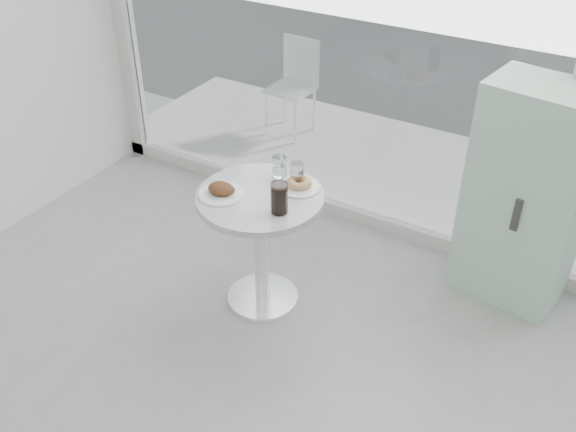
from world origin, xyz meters
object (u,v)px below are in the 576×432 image
Objects in this scene: patio_chair at (295,80)px; mint_cabinet at (526,197)px; water_tumbler_b at (297,174)px; plate_donut at (299,184)px; plate_fritter at (222,191)px; cola_glass at (279,199)px; water_tumbler_a at (279,168)px; main_table at (261,227)px.

mint_cabinet is at bearing -24.70° from patio_chair.
mint_cabinet reaches higher than patio_chair.
patio_chair is 6.42× the size of water_tumbler_b.
water_tumbler_b reaches higher than plate_donut.
patio_chair is at bearing 109.68° from plate_fritter.
water_tumbler_a is at bearing 121.05° from cola_glass.
mint_cabinet reaches higher than plate_fritter.
patio_chair is at bearing 120.23° from water_tumbler_b.
plate_donut is at bearing 96.72° from cola_glass.
cola_glass reaches higher than main_table.
plate_donut is at bearing -45.95° from water_tumbler_b.
mint_cabinet is at bearing 34.74° from main_table.
main_table is 0.56× the size of mint_cabinet.
water_tumbler_a is at bearing 174.72° from water_tumbler_b.
patio_chair is 2.31m from plate_fritter.
main_table is 0.36m from water_tumbler_a.
water_tumbler_a is at bearing 92.41° from main_table.
patio_chair reaches higher than plate_fritter.
water_tumbler_a is at bearing 162.89° from plate_donut.
water_tumbler_b is 0.32m from cola_glass.
plate_donut is 0.06m from water_tumbler_b.
patio_chair reaches higher than main_table.
plate_fritter reaches higher than main_table.
cola_glass is (0.07, -0.31, 0.03)m from water_tumbler_b.
mint_cabinet is 2.52m from patio_chair.
patio_chair is 2.14m from water_tumbler_b.
plate_donut is at bearing -138.75° from mint_cabinet.
water_tumbler_b is (-1.16, -0.66, 0.14)m from mint_cabinet.
main_table is 2.26m from patio_chair.
plate_fritter is 1.04× the size of plate_donut.
patio_chair is 3.39× the size of plate_donut.
patio_chair is 3.26× the size of plate_fritter.
water_tumbler_b is (0.30, 0.32, 0.03)m from plate_fritter.
water_tumbler_b is 0.73× the size of cola_glass.
patio_chair is (-0.95, 2.05, -0.03)m from main_table.
plate_donut is 1.38× the size of cola_glass.
plate_fritter is at bearing -136.61° from mint_cabinet.
mint_cabinet is 1.66× the size of patio_chair.
patio_chair is 2.44m from cola_glass.
water_tumbler_a is at bearing -143.80° from mint_cabinet.
water_tumbler_a is at bearing -59.54° from patio_chair.
mint_cabinet reaches higher than main_table.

